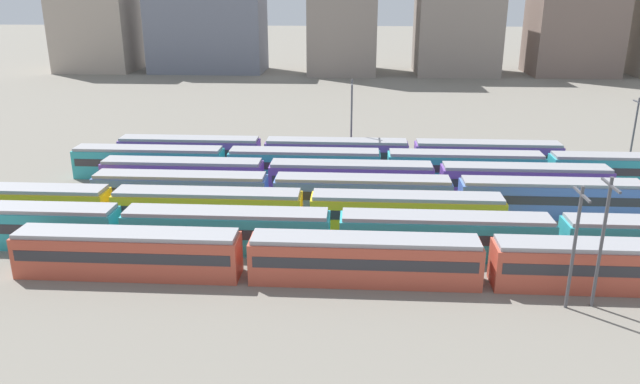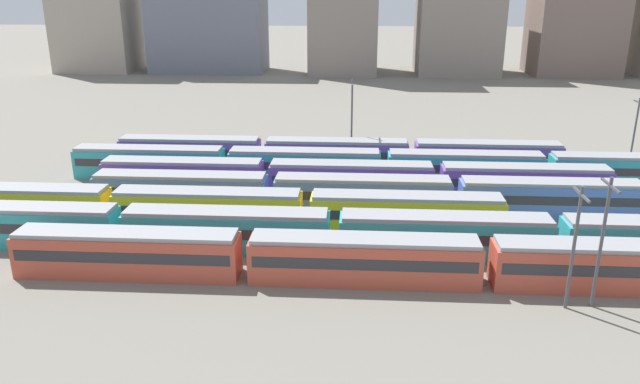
{
  "view_description": "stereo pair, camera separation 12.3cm",
  "coord_description": "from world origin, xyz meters",
  "px_view_note": "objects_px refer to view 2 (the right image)",
  "views": [
    {
      "loc": [
        20.43,
        -43.44,
        22.24
      ],
      "look_at": [
        16.75,
        15.6,
        2.04
      ],
      "focal_mm": 34.13,
      "sensor_mm": 36.0,
      "label": 1
    },
    {
      "loc": [
        20.55,
        -43.43,
        22.24
      ],
      "look_at": [
        16.75,
        15.6,
        2.04
      ],
      "focal_mm": 34.13,
      "sensor_mm": 36.0,
      "label": 2
    }
  ],
  "objects_px": {
    "train_track_0": "(486,262)",
    "train_track_1": "(334,233)",
    "train_track_2": "(208,209)",
    "train_track_3": "(362,194)",
    "train_track_5": "(384,166)",
    "catenary_pole_1": "(352,117)",
    "train_track_6": "(337,154)",
    "train_track_4": "(351,179)",
    "catenary_pole_3": "(635,129)",
    "catenary_pole_0": "(575,242)",
    "catenary_pole_2": "(602,237)"
  },
  "relations": [
    {
      "from": "train_track_0",
      "to": "train_track_6",
      "type": "relative_size",
      "value": 1.34
    },
    {
      "from": "train_track_2",
      "to": "train_track_1",
      "type": "bearing_deg",
      "value": -22.83
    },
    {
      "from": "train_track_5",
      "to": "catenary_pole_2",
      "type": "height_order",
      "value": "catenary_pole_2"
    },
    {
      "from": "train_track_1",
      "to": "train_track_2",
      "type": "xyz_separation_m",
      "value": [
        -12.35,
        5.2,
        -0.0
      ]
    },
    {
      "from": "train_track_1",
      "to": "catenary_pole_2",
      "type": "distance_m",
      "value": 21.1
    },
    {
      "from": "train_track_4",
      "to": "catenary_pole_2",
      "type": "relative_size",
      "value": 5.65
    },
    {
      "from": "train_track_3",
      "to": "train_track_5",
      "type": "bearing_deg",
      "value": 76.03
    },
    {
      "from": "train_track_6",
      "to": "train_track_4",
      "type": "bearing_deg",
      "value": -79.2
    },
    {
      "from": "train_track_4",
      "to": "train_track_6",
      "type": "height_order",
      "value": "same"
    },
    {
      "from": "train_track_0",
      "to": "train_track_3",
      "type": "height_order",
      "value": "same"
    },
    {
      "from": "catenary_pole_0",
      "to": "catenary_pole_1",
      "type": "bearing_deg",
      "value": 113.3
    },
    {
      "from": "catenary_pole_2",
      "to": "catenary_pole_3",
      "type": "relative_size",
      "value": 1.11
    },
    {
      "from": "train_track_0",
      "to": "train_track_5",
      "type": "xyz_separation_m",
      "value": [
        -6.96,
        26.0,
        0.0
      ]
    },
    {
      "from": "train_track_6",
      "to": "train_track_2",
      "type": "bearing_deg",
      "value": -119.05
    },
    {
      "from": "catenary_pole_3",
      "to": "train_track_1",
      "type": "bearing_deg",
      "value": -141.71
    },
    {
      "from": "train_track_4",
      "to": "catenary_pole_2",
      "type": "bearing_deg",
      "value": -52.92
    },
    {
      "from": "train_track_2",
      "to": "train_track_5",
      "type": "height_order",
      "value": "same"
    },
    {
      "from": "train_track_0",
      "to": "train_track_3",
      "type": "xyz_separation_m",
      "value": [
        -9.55,
        15.6,
        -0.0
      ]
    },
    {
      "from": "train_track_4",
      "to": "catenary_pole_1",
      "type": "relative_size",
      "value": 5.12
    },
    {
      "from": "catenary_pole_2",
      "to": "train_track_2",
      "type": "bearing_deg",
      "value": 157.03
    },
    {
      "from": "train_track_1",
      "to": "catenary_pole_1",
      "type": "height_order",
      "value": "catenary_pole_1"
    },
    {
      "from": "train_track_3",
      "to": "catenary_pole_0",
      "type": "xyz_separation_m",
      "value": [
        14.73,
        -18.88,
        3.29
      ]
    },
    {
      "from": "train_track_2",
      "to": "catenary_pole_0",
      "type": "bearing_deg",
      "value": -24.87
    },
    {
      "from": "train_track_3",
      "to": "train_track_2",
      "type": "bearing_deg",
      "value": -160.62
    },
    {
      "from": "train_track_2",
      "to": "train_track_0",
      "type": "bearing_deg",
      "value": -23.14
    },
    {
      "from": "train_track_3",
      "to": "train_track_0",
      "type": "bearing_deg",
      "value": -58.53
    },
    {
      "from": "train_track_5",
      "to": "train_track_6",
      "type": "height_order",
      "value": "same"
    },
    {
      "from": "train_track_6",
      "to": "catenary_pole_2",
      "type": "height_order",
      "value": "catenary_pole_2"
    },
    {
      "from": "train_track_5",
      "to": "catenary_pole_1",
      "type": "bearing_deg",
      "value": 115.99
    },
    {
      "from": "train_track_0",
      "to": "train_track_1",
      "type": "relative_size",
      "value": 1.0
    },
    {
      "from": "train_track_2",
      "to": "train_track_3",
      "type": "distance_m",
      "value": 15.67
    },
    {
      "from": "train_track_6",
      "to": "train_track_3",
      "type": "bearing_deg",
      "value": -78.3
    },
    {
      "from": "train_track_3",
      "to": "catenary_pole_1",
      "type": "bearing_deg",
      "value": 94.36
    },
    {
      "from": "train_track_5",
      "to": "catenary_pole_2",
      "type": "xyz_separation_m",
      "value": [
        14.11,
        -28.95,
        3.58
      ]
    },
    {
      "from": "train_track_1",
      "to": "train_track_6",
      "type": "distance_m",
      "value": 26.01
    },
    {
      "from": "train_track_0",
      "to": "train_track_2",
      "type": "xyz_separation_m",
      "value": [
        -24.33,
        10.4,
        -0.0
      ]
    },
    {
      "from": "train_track_2",
      "to": "train_track_6",
      "type": "height_order",
      "value": "same"
    },
    {
      "from": "train_track_1",
      "to": "train_track_6",
      "type": "relative_size",
      "value": 1.34
    },
    {
      "from": "train_track_3",
      "to": "train_track_5",
      "type": "relative_size",
      "value": 0.75
    },
    {
      "from": "train_track_0",
      "to": "train_track_6",
      "type": "bearing_deg",
      "value": 112.27
    },
    {
      "from": "train_track_4",
      "to": "train_track_5",
      "type": "relative_size",
      "value": 0.75
    },
    {
      "from": "train_track_3",
      "to": "train_track_4",
      "type": "bearing_deg",
      "value": 103.48
    },
    {
      "from": "train_track_2",
      "to": "catenary_pole_1",
      "type": "distance_m",
      "value": 27.62
    },
    {
      "from": "catenary_pole_3",
      "to": "train_track_5",
      "type": "bearing_deg",
      "value": -165.39
    },
    {
      "from": "train_track_4",
      "to": "catenary_pole_2",
      "type": "distance_m",
      "value": 29.98
    },
    {
      "from": "train_track_1",
      "to": "train_track_5",
      "type": "distance_m",
      "value": 21.4
    },
    {
      "from": "train_track_1",
      "to": "train_track_5",
      "type": "height_order",
      "value": "same"
    },
    {
      "from": "train_track_6",
      "to": "catenary_pole_1",
      "type": "distance_m",
      "value": 5.41
    },
    {
      "from": "train_track_5",
      "to": "catenary_pole_0",
      "type": "bearing_deg",
      "value": -67.48
    },
    {
      "from": "train_track_0",
      "to": "train_track_2",
      "type": "relative_size",
      "value": 1.34
    }
  ]
}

